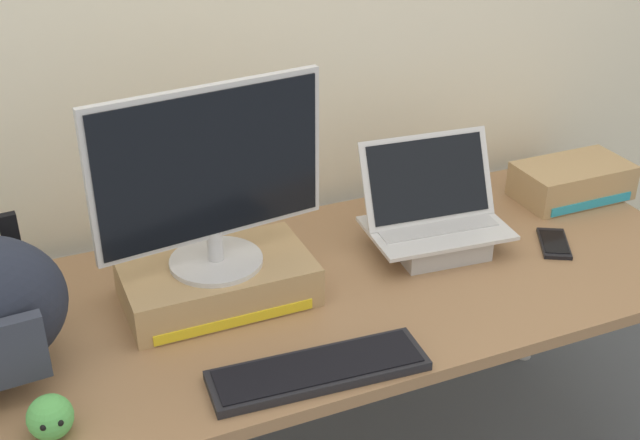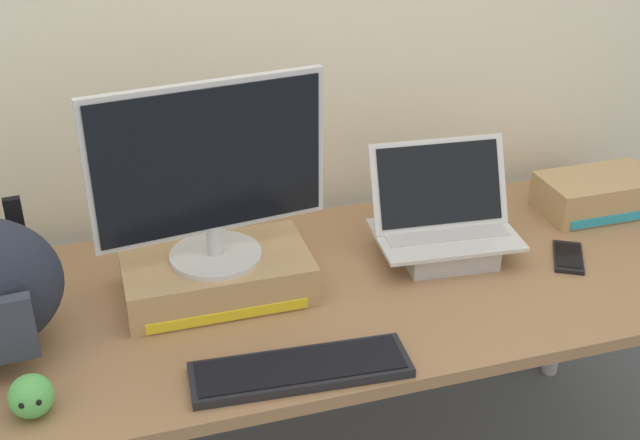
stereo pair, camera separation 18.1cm
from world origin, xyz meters
name	(u,v)px [view 2 (the right image)]	position (x,y,z in m)	size (l,w,h in m)	color
desk	(320,309)	(0.00, 0.00, 0.65)	(1.94, 0.76, 0.71)	#99704C
toner_box_yellow	(217,275)	(-0.23, 0.05, 0.76)	(0.42, 0.25, 0.10)	tan
desktop_monitor	(210,173)	(-0.23, 0.05, 1.02)	(0.52, 0.21, 0.42)	silver
open_laptop	(444,233)	(0.34, 0.06, 0.77)	(0.37, 0.26, 0.27)	#ADADB2
external_keyboard	(301,369)	(-0.13, -0.29, 0.72)	(0.45, 0.16, 0.02)	black
cell_phone	(568,257)	(0.63, -0.06, 0.72)	(0.13, 0.16, 0.01)	black
plush_toy	(31,396)	(-0.64, -0.26, 0.75)	(0.08, 0.08, 0.08)	#56B256
toner_box_cyan	(598,194)	(0.85, 0.15, 0.76)	(0.32, 0.18, 0.10)	tan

